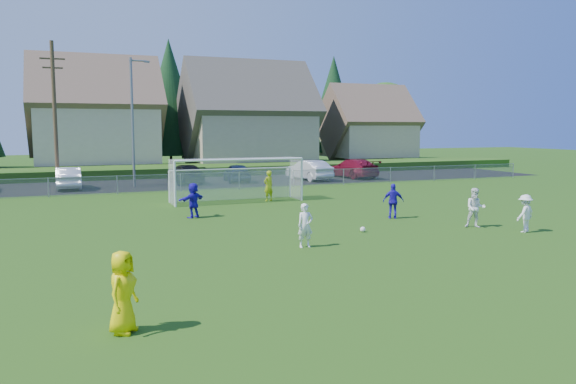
% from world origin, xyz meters
% --- Properties ---
extents(ground, '(160.00, 160.00, 0.00)m').
position_xyz_m(ground, '(0.00, 0.00, 0.00)').
color(ground, '#193D0C').
rests_on(ground, ground).
extents(asphalt_lot, '(60.00, 60.00, 0.00)m').
position_xyz_m(asphalt_lot, '(0.00, 27.50, 0.01)').
color(asphalt_lot, black).
rests_on(asphalt_lot, ground).
extents(grass_embankment, '(70.00, 6.00, 0.80)m').
position_xyz_m(grass_embankment, '(0.00, 35.00, 0.40)').
color(grass_embankment, '#1E420F').
rests_on(grass_embankment, ground).
extents(soccer_ball, '(0.22, 0.22, 0.22)m').
position_xyz_m(soccer_ball, '(2.06, 5.00, 0.11)').
color(soccer_ball, white).
rests_on(soccer_ball, ground).
extents(referee, '(0.92, 1.01, 1.72)m').
position_xyz_m(referee, '(-8.04, -2.99, 0.86)').
color(referee, '#F5E104').
rests_on(referee, ground).
extents(player_white_a, '(0.58, 0.38, 1.56)m').
position_xyz_m(player_white_a, '(-1.25, 3.22, 0.78)').
color(player_white_a, white).
rests_on(player_white_a, ground).
extents(player_white_b, '(1.03, 0.98, 1.68)m').
position_xyz_m(player_white_b, '(6.97, 4.15, 0.84)').
color(player_white_b, white).
rests_on(player_white_b, ground).
extents(player_white_c, '(1.11, 0.82, 1.53)m').
position_xyz_m(player_white_c, '(8.11, 2.56, 0.77)').
color(player_white_c, white).
rests_on(player_white_c, ground).
extents(player_blue_a, '(1.03, 0.78, 1.63)m').
position_xyz_m(player_blue_a, '(5.05, 7.47, 0.81)').
color(player_blue_a, '#2413B8').
rests_on(player_blue_a, ground).
extents(player_blue_b, '(1.54, 1.24, 1.64)m').
position_xyz_m(player_blue_b, '(-3.51, 11.17, 0.82)').
color(player_blue_b, '#2413B8').
rests_on(player_blue_b, ground).
extents(goalkeeper, '(0.75, 0.62, 1.75)m').
position_xyz_m(goalkeeper, '(1.79, 15.50, 0.88)').
color(goalkeeper, '#C5D018').
rests_on(goalkeeper, ground).
extents(car_b, '(1.60, 4.54, 1.49)m').
position_xyz_m(car_b, '(-8.82, 26.56, 0.75)').
color(car_b, white).
rests_on(car_b, ground).
extents(car_d, '(2.24, 5.00, 1.42)m').
position_xyz_m(car_d, '(-0.60, 27.30, 0.71)').
color(car_d, black).
rests_on(car_d, ground).
extents(car_e, '(2.15, 4.32, 1.41)m').
position_xyz_m(car_e, '(3.38, 27.17, 0.71)').
color(car_e, '#121F41').
rests_on(car_e, ground).
extents(car_f, '(2.32, 4.99, 1.58)m').
position_xyz_m(car_f, '(9.16, 26.38, 0.79)').
color(car_f, silver).
rests_on(car_f, ground).
extents(car_g, '(2.73, 5.63, 1.58)m').
position_xyz_m(car_g, '(13.43, 26.95, 0.79)').
color(car_g, maroon).
rests_on(car_g, ground).
extents(soccer_goal, '(7.42, 1.90, 2.50)m').
position_xyz_m(soccer_goal, '(0.00, 16.05, 1.63)').
color(soccer_goal, white).
rests_on(soccer_goal, ground).
extents(chainlink_fence, '(52.06, 0.06, 1.20)m').
position_xyz_m(chainlink_fence, '(0.00, 22.00, 0.63)').
color(chainlink_fence, gray).
rests_on(chainlink_fence, ground).
extents(streetlight, '(1.38, 0.18, 9.00)m').
position_xyz_m(streetlight, '(-4.45, 26.00, 4.84)').
color(streetlight, slate).
rests_on(streetlight, ground).
extents(utility_pole, '(1.60, 0.26, 10.00)m').
position_xyz_m(utility_pole, '(-9.50, 27.00, 5.15)').
color(utility_pole, '#473321').
rests_on(utility_pole, ground).
extents(houses_row, '(53.90, 11.45, 13.27)m').
position_xyz_m(houses_row, '(1.97, 42.46, 7.33)').
color(houses_row, tan).
rests_on(houses_row, ground).
extents(tree_row, '(65.98, 12.36, 13.80)m').
position_xyz_m(tree_row, '(1.04, 48.74, 6.91)').
color(tree_row, '#382616').
rests_on(tree_row, ground).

